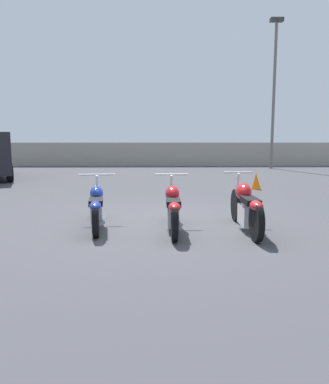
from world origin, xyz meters
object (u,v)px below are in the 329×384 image
(light_pole_right, at_px, (274,82))
(motorcycle_slot_0, at_px, (97,207))
(motorcycle_slot_1, at_px, (173,208))
(traffic_cone_near, at_px, (256,181))
(motorcycle_slot_2, at_px, (246,207))

(light_pole_right, relative_size, motorcycle_slot_0, 3.96)
(light_pole_right, bearing_deg, motorcycle_slot_1, -112.82)
(motorcycle_slot_1, height_order, traffic_cone_near, motorcycle_slot_1)
(light_pole_right, relative_size, motorcycle_slot_2, 3.67)
(motorcycle_slot_1, bearing_deg, motorcycle_slot_0, 169.10)
(motorcycle_slot_0, xyz_separation_m, motorcycle_slot_2, (2.71, -0.26, 0.04))
(motorcycle_slot_0, relative_size, motorcycle_slot_1, 0.99)
(traffic_cone_near, bearing_deg, motorcycle_slot_0, -128.99)
(light_pole_right, bearing_deg, motorcycle_slot_2, -108.26)
(motorcycle_slot_0, distance_m, motorcycle_slot_2, 2.73)
(motorcycle_slot_1, distance_m, traffic_cone_near, 6.35)
(motorcycle_slot_0, xyz_separation_m, traffic_cone_near, (4.35, 5.37, -0.13))
(light_pole_right, relative_size, traffic_cone_near, 15.04)
(motorcycle_slot_0, xyz_separation_m, motorcycle_slot_1, (1.40, -0.26, 0.02))
(motorcycle_slot_1, bearing_deg, light_pole_right, 66.83)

